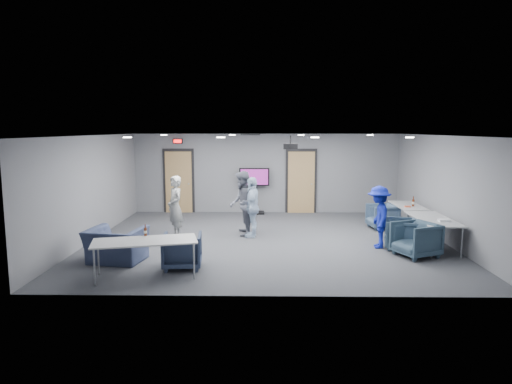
{
  "coord_description": "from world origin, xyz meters",
  "views": [
    {
      "loc": [
        -0.09,
        -11.55,
        2.87
      ],
      "look_at": [
        -0.29,
        0.44,
        1.2
      ],
      "focal_mm": 32.0,
      "sensor_mm": 36.0,
      "label": 1
    }
  ],
  "objects_px": {
    "chair_right_b": "(402,234)",
    "chair_right_c": "(416,239)",
    "person_d": "(379,217)",
    "person_c": "(252,207)",
    "chair_front_b": "(116,245)",
    "bottle_right": "(413,203)",
    "table_front_left": "(145,242)",
    "person_b": "(242,203)",
    "table_right_b": "(433,220)",
    "projector": "(290,146)",
    "person_a": "(175,207)",
    "chair_front_a": "(182,251)",
    "table_right_a": "(408,207)",
    "tv_stand": "(254,188)",
    "chair_right_a": "(382,216)",
    "bottle_front": "(145,232)"
  },
  "relations": [
    {
      "from": "table_right_a",
      "to": "bottle_front",
      "type": "bearing_deg",
      "value": 120.6
    },
    {
      "from": "chair_right_a",
      "to": "bottle_front",
      "type": "distance_m",
      "value": 7.12
    },
    {
      "from": "chair_front_a",
      "to": "table_right_a",
      "type": "bearing_deg",
      "value": -153.38
    },
    {
      "from": "person_d",
      "to": "bottle_front",
      "type": "bearing_deg",
      "value": -61.61
    },
    {
      "from": "table_front_left",
      "to": "bottle_right",
      "type": "bearing_deg",
      "value": 17.91
    },
    {
      "from": "person_d",
      "to": "chair_right_a",
      "type": "height_order",
      "value": "person_d"
    },
    {
      "from": "table_front_left",
      "to": "bottle_front",
      "type": "height_order",
      "value": "bottle_front"
    },
    {
      "from": "table_right_b",
      "to": "bottle_right",
      "type": "height_order",
      "value": "bottle_right"
    },
    {
      "from": "chair_right_c",
      "to": "bottle_front",
      "type": "xyz_separation_m",
      "value": [
        -5.81,
        -1.16,
        0.42
      ]
    },
    {
      "from": "person_c",
      "to": "chair_right_a",
      "type": "xyz_separation_m",
      "value": [
        3.73,
        1.08,
        -0.45
      ]
    },
    {
      "from": "person_c",
      "to": "tv_stand",
      "type": "distance_m",
      "value": 3.36
    },
    {
      "from": "table_front_left",
      "to": "projector",
      "type": "relative_size",
      "value": 5.37
    },
    {
      "from": "person_a",
      "to": "chair_right_a",
      "type": "relative_size",
      "value": 2.11
    },
    {
      "from": "person_c",
      "to": "bottle_front",
      "type": "distance_m",
      "value": 3.66
    },
    {
      "from": "bottle_right",
      "to": "projector",
      "type": "relative_size",
      "value": 0.72
    },
    {
      "from": "chair_front_a",
      "to": "table_right_a",
      "type": "height_order",
      "value": "table_right_a"
    },
    {
      "from": "person_c",
      "to": "chair_front_a",
      "type": "distance_m",
      "value": 3.15
    },
    {
      "from": "person_c",
      "to": "table_front_left",
      "type": "bearing_deg",
      "value": -25.7
    },
    {
      "from": "person_b",
      "to": "chair_right_b",
      "type": "distance_m",
      "value": 4.17
    },
    {
      "from": "person_d",
      "to": "chair_right_b",
      "type": "relative_size",
      "value": 1.87
    },
    {
      "from": "person_d",
      "to": "table_right_a",
      "type": "bearing_deg",
      "value": 153.08
    },
    {
      "from": "person_b",
      "to": "chair_right_a",
      "type": "relative_size",
      "value": 2.23
    },
    {
      "from": "person_a",
      "to": "person_b",
      "type": "bearing_deg",
      "value": 68.64
    },
    {
      "from": "person_b",
      "to": "table_right_b",
      "type": "relative_size",
      "value": 0.89
    },
    {
      "from": "person_b",
      "to": "tv_stand",
      "type": "relative_size",
      "value": 1.12
    },
    {
      "from": "chair_right_b",
      "to": "tv_stand",
      "type": "bearing_deg",
      "value": -127.28
    },
    {
      "from": "person_a",
      "to": "tv_stand",
      "type": "distance_m",
      "value": 4.04
    },
    {
      "from": "chair_right_c",
      "to": "tv_stand",
      "type": "height_order",
      "value": "tv_stand"
    },
    {
      "from": "person_c",
      "to": "chair_right_b",
      "type": "height_order",
      "value": "person_c"
    },
    {
      "from": "person_a",
      "to": "bottle_right",
      "type": "bearing_deg",
      "value": 64.68
    },
    {
      "from": "chair_right_a",
      "to": "projector",
      "type": "distance_m",
      "value": 3.46
    },
    {
      "from": "table_front_left",
      "to": "person_a",
      "type": "bearing_deg",
      "value": 76.74
    },
    {
      "from": "person_c",
      "to": "person_d",
      "type": "height_order",
      "value": "person_c"
    },
    {
      "from": "table_front_left",
      "to": "chair_right_c",
      "type": "bearing_deg",
      "value": 1.06
    },
    {
      "from": "person_b",
      "to": "chair_front_a",
      "type": "relative_size",
      "value": 2.18
    },
    {
      "from": "person_b",
      "to": "person_c",
      "type": "distance_m",
      "value": 0.35
    },
    {
      "from": "person_c",
      "to": "table_right_b",
      "type": "bearing_deg",
      "value": 80.83
    },
    {
      "from": "chair_right_a",
      "to": "person_d",
      "type": "bearing_deg",
      "value": -24.24
    },
    {
      "from": "person_b",
      "to": "chair_front_b",
      "type": "distance_m",
      "value": 3.7
    },
    {
      "from": "table_front_left",
      "to": "bottle_front",
      "type": "relative_size",
      "value": 8.94
    },
    {
      "from": "chair_front_b",
      "to": "person_a",
      "type": "bearing_deg",
      "value": -101.02
    },
    {
      "from": "chair_right_c",
      "to": "projector",
      "type": "distance_m",
      "value": 4.07
    },
    {
      "from": "person_a",
      "to": "projector",
      "type": "height_order",
      "value": "projector"
    },
    {
      "from": "person_b",
      "to": "chair_right_a",
      "type": "distance_m",
      "value": 4.15
    },
    {
      "from": "chair_right_b",
      "to": "chair_right_c",
      "type": "distance_m",
      "value": 0.69
    },
    {
      "from": "bottle_right",
      "to": "table_right_b",
      "type": "bearing_deg",
      "value": -92.37
    },
    {
      "from": "bottle_right",
      "to": "tv_stand",
      "type": "height_order",
      "value": "tv_stand"
    },
    {
      "from": "chair_front_a",
      "to": "chair_front_b",
      "type": "height_order",
      "value": "chair_front_b"
    },
    {
      "from": "chair_right_b",
      "to": "bottle_front",
      "type": "height_order",
      "value": "bottle_front"
    },
    {
      "from": "chair_front_b",
      "to": "bottle_right",
      "type": "xyz_separation_m",
      "value": [
        7.35,
        3.0,
        0.46
      ]
    }
  ]
}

